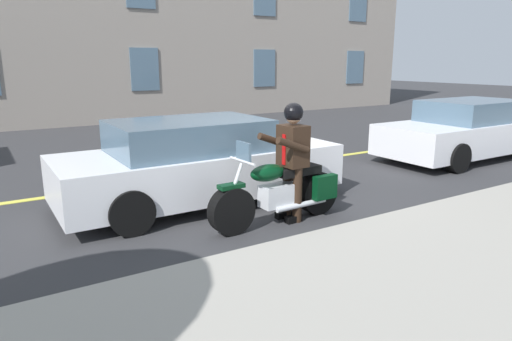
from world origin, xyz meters
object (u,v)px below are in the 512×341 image
at_px(car_silver, 198,162).
at_px(motorcycle_main, 281,192).
at_px(rider_main, 292,152).
at_px(car_dark, 467,130).

bearing_deg(car_silver, motorcycle_main, 112.66).
distance_m(motorcycle_main, rider_main, 0.61).
relative_size(rider_main, car_dark, 0.38).
relative_size(motorcycle_main, car_dark, 0.48).
relative_size(motorcycle_main, car_silver, 0.48).
bearing_deg(rider_main, motorcycle_main, 3.29).
xyz_separation_m(rider_main, car_dark, (-6.23, -1.37, -0.35)).
relative_size(car_silver, car_dark, 1.00).
distance_m(rider_main, car_silver, 1.73).
height_order(motorcycle_main, car_dark, car_dark).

